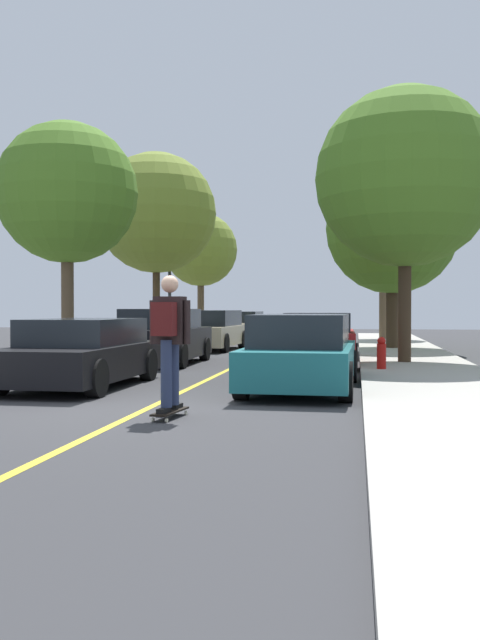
{
  "coord_description": "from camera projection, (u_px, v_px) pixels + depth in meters",
  "views": [
    {
      "loc": [
        3.01,
        -9.57,
        1.47
      ],
      "look_at": [
        0.17,
        7.39,
        1.17
      ],
      "focal_mm": 39.17,
      "sensor_mm": 36.0,
      "label": 1
    }
  ],
  "objects": [
    {
      "name": "skateboard",
      "position": [
        170.0,
        412.0,
        9.28
      ],
      "size": [
        0.33,
        0.86,
        0.1
      ],
      "color": "black",
      "rests_on": "ground"
    },
    {
      "name": "parked_car_right_near",
      "position": [
        318.0,
        340.0,
        17.75
      ],
      "size": [
        1.98,
        4.07,
        1.35
      ],
      "color": "maroon",
      "rests_on": "ground"
    },
    {
      "name": "street_tree_left_far",
      "position": [
        201.0,
        250.0,
        32.53
      ],
      "size": [
        3.43,
        3.43,
        5.78
      ],
      "color": "brown",
      "rests_on": "sidewalk_left"
    },
    {
      "name": "street_tree_right_nearest",
      "position": [
        405.0,
        178.0,
        17.2
      ],
      "size": [
        4.44,
        4.44,
        6.77
      ],
      "color": "#3D2D1E",
      "rests_on": "sidewalk_right"
    },
    {
      "name": "streetlamp",
      "position": [
        170.0,
        264.0,
        25.68
      ],
      "size": [
        0.36,
        0.24,
        5.14
      ],
      "color": "#38383D",
      "rests_on": "sidewalk_left"
    },
    {
      "name": "street_tree_left_near",
      "position": [
        156.0,
        213.0,
        25.29
      ],
      "size": [
        4.37,
        4.37,
        6.97
      ],
      "color": "#4C3823",
      "rests_on": "sidewalk_left"
    },
    {
      "name": "fire_hydrant",
      "position": [
        381.0,
        353.0,
        15.22
      ],
      "size": [
        0.2,
        0.2,
        0.7
      ],
      "color": "#B2140F",
      "rests_on": "sidewalk_right"
    },
    {
      "name": "parked_car_right_nearest",
      "position": [
        302.0,
        353.0,
        12.43
      ],
      "size": [
        1.95,
        4.36,
        1.36
      ],
      "color": "#196066",
      "rests_on": "ground"
    },
    {
      "name": "parked_car_left_nearest",
      "position": [
        81.0,
        353.0,
        12.97
      ],
      "size": [
        1.99,
        4.2,
        1.27
      ],
      "color": "black",
      "rests_on": "ground"
    },
    {
      "name": "sidewalk_right",
      "position": [
        466.0,
        414.0,
        9.23
      ],
      "size": [
        2.68,
        56.0,
        0.14
      ],
      "primitive_type": "cube",
      "color": "#ADA89E",
      "rests_on": "ground"
    },
    {
      "name": "ground",
      "position": [
        143.0,
        411.0,
        9.96
      ],
      "size": [
        80.0,
        80.0,
        0.0
      ],
      "primitive_type": "plane",
      "color": "#353538"
    },
    {
      "name": "parked_car_left_near",
      "position": [
        162.0,
        337.0,
        18.33
      ],
      "size": [
        1.95,
        4.15,
        1.45
      ],
      "color": "black",
      "rests_on": "ground"
    },
    {
      "name": "street_tree_right_far",
      "position": [
        384.0,
        229.0,
        30.4
      ],
      "size": [
        3.46,
        3.46,
        6.56
      ],
      "color": "brown",
      "rests_on": "sidewalk_right"
    },
    {
      "name": "parked_car_left_farthest",
      "position": [
        243.0,
        326.0,
        31.33
      ],
      "size": [
        1.85,
        4.36,
        1.32
      ],
      "color": "#BCAD89",
      "rests_on": "ground"
    },
    {
      "name": "street_tree_left_nearest",
      "position": [
        67.0,
        193.0,
        17.51
      ],
      "size": [
        3.54,
        3.54,
        6.0
      ],
      "color": "brown",
      "rests_on": "sidewalk_left"
    },
    {
      "name": "skateboarder",
      "position": [
        169.0,
        334.0,
        9.23
      ],
      "size": [
        0.59,
        0.71,
        1.8
      ],
      "color": "black",
      "rests_on": "skateboard"
    },
    {
      "name": "center_line",
      "position": [
        204.0,
        381.0,
        13.9
      ],
      "size": [
        0.12,
        39.2,
        0.01
      ],
      "primitive_type": "cube",
      "color": "gold",
      "rests_on": "ground"
    },
    {
      "name": "street_tree_right_near",
      "position": [
        392.0,
        228.0,
        23.33
      ],
      "size": [
        4.43,
        4.43,
        6.24
      ],
      "color": "#3D2D1E",
      "rests_on": "sidewalk_right"
    },
    {
      "name": "parked_car_left_far",
      "position": [
        211.0,
        330.0,
        24.56
      ],
      "size": [
        2.0,
        4.37,
        1.39
      ],
      "color": "#BCAD89",
      "rests_on": "ground"
    }
  ]
}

